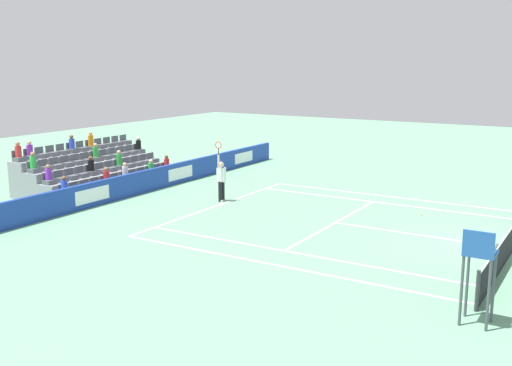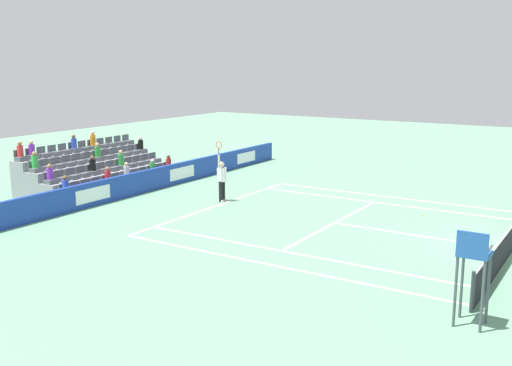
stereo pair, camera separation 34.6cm
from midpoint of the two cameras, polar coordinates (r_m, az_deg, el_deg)
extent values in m
cube|color=white|center=(26.08, -4.01, -2.11)|extent=(10.97, 0.10, 0.01)
cube|color=white|center=(23.45, 7.06, -3.72)|extent=(8.23, 0.10, 0.01)
cube|color=white|center=(22.39, 14.58, -4.74)|extent=(0.10, 6.40, 0.01)
cube|color=white|center=(19.70, 3.34, -6.60)|extent=(0.10, 11.89, 0.01)
cube|color=white|center=(27.00, 11.53, -1.85)|extent=(0.10, 11.89, 0.01)
cube|color=white|center=(18.56, 1.34, -7.73)|extent=(0.10, 11.89, 0.01)
cube|color=white|center=(28.27, 12.47, -1.30)|extent=(0.10, 11.89, 0.01)
cube|color=white|center=(26.03, -3.83, -2.14)|extent=(0.10, 0.20, 0.01)
cube|color=#193899|center=(28.72, -11.32, 0.01)|extent=(24.00, 0.20, 1.05)
cube|color=white|center=(35.70, -1.43, 2.44)|extent=(1.92, 0.01, 0.59)
cube|color=white|center=(30.88, -7.43, 0.93)|extent=(1.92, 0.01, 0.59)
cube|color=white|center=(26.56, -15.50, -1.10)|extent=(1.92, 0.01, 0.59)
cylinder|color=#33383D|center=(16.02, 19.55, -9.55)|extent=(0.10, 0.10, 1.07)
cylinder|color=black|center=(26.83, -3.51, -0.75)|extent=(0.16, 0.16, 0.90)
cylinder|color=black|center=(26.63, -3.77, -0.84)|extent=(0.16, 0.16, 0.90)
cube|color=white|center=(26.92, -3.50, -1.60)|extent=(0.14, 0.27, 0.08)
cube|color=white|center=(26.72, -3.76, -1.70)|extent=(0.14, 0.27, 0.08)
cube|color=white|center=(26.58, -3.66, 0.78)|extent=(0.24, 0.37, 0.60)
sphere|color=beige|center=(26.50, -3.67, 1.76)|extent=(0.24, 0.24, 0.24)
cylinder|color=beige|center=(26.29, -3.93, 2.01)|extent=(0.09, 0.09, 0.62)
cylinder|color=beige|center=(26.74, -3.32, 0.89)|extent=(0.09, 0.09, 0.56)
cylinder|color=black|center=(26.22, -3.94, 2.98)|extent=(0.04, 0.04, 0.28)
torus|color=red|center=(26.18, -3.95, 3.59)|extent=(0.05, 0.31, 0.31)
sphere|color=#D1E533|center=(26.15, -3.96, 4.20)|extent=(0.07, 0.07, 0.07)
cylinder|color=#474C54|center=(15.53, 18.67, -8.91)|extent=(0.07, 0.07, 1.71)
cylinder|color=#474C54|center=(15.43, 20.87, -9.20)|extent=(0.07, 0.07, 1.71)
cylinder|color=#474C54|center=(14.98, 18.15, -9.63)|extent=(0.07, 0.07, 1.71)
cylinder|color=#474C54|center=(14.87, 20.43, -9.94)|extent=(0.07, 0.07, 1.71)
cube|color=#23519E|center=(14.91, 19.76, -6.19)|extent=(0.70, 0.70, 0.08)
cube|color=#23519E|center=(14.52, 19.59, -5.35)|extent=(0.06, 0.70, 0.55)
cube|color=#474C54|center=(14.92, 18.60, -5.38)|extent=(0.56, 0.05, 0.04)
cube|color=#474C54|center=(14.81, 21.02, -5.68)|extent=(0.56, 0.05, 0.04)
cube|color=gray|center=(29.51, -12.84, -0.38)|extent=(7.44, 0.95, 0.42)
cube|color=#545960|center=(31.94, -8.64, 1.23)|extent=(0.48, 0.44, 0.20)
cube|color=#545960|center=(32.02, -8.93, 1.70)|extent=(0.48, 0.04, 0.30)
cube|color=#545960|center=(31.47, -9.36, 1.06)|extent=(0.48, 0.44, 0.20)
cube|color=#545960|center=(31.56, -9.65, 1.54)|extent=(0.48, 0.04, 0.30)
cube|color=#545960|center=(31.01, -10.10, 0.88)|extent=(0.48, 0.44, 0.20)
cube|color=#545960|center=(31.10, -10.39, 1.37)|extent=(0.48, 0.04, 0.30)
cube|color=#545960|center=(30.56, -10.86, 0.70)|extent=(0.48, 0.44, 0.20)
cube|color=#545960|center=(30.64, -11.16, 1.19)|extent=(0.48, 0.04, 0.30)
cube|color=#545960|center=(30.11, -11.65, 0.51)|extent=(0.48, 0.44, 0.20)
cube|color=#545960|center=(30.20, -11.95, 1.01)|extent=(0.48, 0.04, 0.30)
cube|color=#545960|center=(29.66, -12.46, 0.31)|extent=(0.48, 0.44, 0.20)
cube|color=#545960|center=(29.76, -12.76, 0.82)|extent=(0.48, 0.04, 0.30)
cube|color=#545960|center=(29.23, -13.29, 0.11)|extent=(0.48, 0.44, 0.20)
cube|color=#545960|center=(29.32, -13.59, 0.63)|extent=(0.48, 0.04, 0.30)
cube|color=#545960|center=(28.80, -14.15, -0.10)|extent=(0.48, 0.44, 0.20)
cube|color=#545960|center=(28.89, -14.45, 0.43)|extent=(0.48, 0.04, 0.30)
cube|color=#545960|center=(28.38, -15.03, -0.31)|extent=(0.48, 0.44, 0.20)
cube|color=#545960|center=(28.47, -15.34, 0.23)|extent=(0.48, 0.04, 0.30)
cube|color=#545960|center=(27.96, -15.94, -0.53)|extent=(0.48, 0.44, 0.20)
cube|color=#545960|center=(28.06, -16.25, 0.02)|extent=(0.48, 0.04, 0.30)
cube|color=#545960|center=(27.55, -16.88, -0.75)|extent=(0.48, 0.44, 0.20)
cube|color=#545960|center=(27.65, -17.19, -0.20)|extent=(0.48, 0.04, 0.30)
cube|color=#545960|center=(27.16, -17.85, -0.99)|extent=(0.48, 0.44, 0.20)
cube|color=#545960|center=(27.25, -18.16, -0.42)|extent=(0.48, 0.04, 0.30)
cube|color=gray|center=(30.12, -14.17, 0.21)|extent=(7.44, 0.95, 0.84)
cube|color=#545960|center=(32.48, -9.95, 2.11)|extent=(0.48, 0.44, 0.20)
cube|color=#545960|center=(32.57, -10.23, 2.57)|extent=(0.48, 0.04, 0.30)
cube|color=#545960|center=(32.02, -10.68, 1.95)|extent=(0.48, 0.44, 0.20)
cube|color=#545960|center=(32.11, -10.96, 2.42)|extent=(0.48, 0.04, 0.30)
cube|color=#545960|center=(31.57, -11.43, 1.79)|extent=(0.48, 0.44, 0.20)
cube|color=#545960|center=(31.66, -11.71, 2.26)|extent=(0.48, 0.04, 0.30)
cube|color=#545960|center=(31.12, -12.19, 1.62)|extent=(0.48, 0.44, 0.20)
cube|color=#545960|center=(31.21, -12.48, 2.10)|extent=(0.48, 0.04, 0.30)
cube|color=#545960|center=(30.68, -12.98, 1.45)|extent=(0.48, 0.44, 0.20)
cube|color=#545960|center=(30.78, -13.27, 1.94)|extent=(0.48, 0.04, 0.30)
cube|color=#545960|center=(30.24, -13.80, 1.27)|extent=(0.48, 0.44, 0.20)
cube|color=#545960|center=(30.34, -14.09, 1.77)|extent=(0.48, 0.04, 0.30)
cube|color=#545960|center=(29.82, -14.64, 1.09)|extent=(0.48, 0.44, 0.20)
cube|color=#545960|center=(29.92, -14.93, 1.59)|extent=(0.48, 0.04, 0.30)
cube|color=#545960|center=(29.40, -15.50, 0.90)|extent=(0.48, 0.44, 0.20)
cube|color=#545960|center=(29.50, -15.79, 1.41)|extent=(0.48, 0.04, 0.30)
cube|color=#545960|center=(28.98, -16.38, 0.70)|extent=(0.48, 0.44, 0.20)
cube|color=#545960|center=(29.09, -16.68, 1.22)|extent=(0.48, 0.04, 0.30)
cube|color=#545960|center=(28.58, -17.29, 0.50)|extent=(0.48, 0.44, 0.20)
cube|color=#545960|center=(28.68, -17.59, 1.03)|extent=(0.48, 0.04, 0.30)
cube|color=#545960|center=(28.18, -18.23, 0.30)|extent=(0.48, 0.44, 0.20)
cube|color=#545960|center=(28.28, -18.53, 0.83)|extent=(0.48, 0.04, 0.30)
cube|color=#545960|center=(27.79, -19.19, 0.09)|extent=(0.48, 0.44, 0.20)
cube|color=#545960|center=(27.89, -19.49, 0.63)|extent=(0.48, 0.04, 0.30)
cube|color=gray|center=(30.76, -15.43, 0.77)|extent=(7.44, 0.95, 1.26)
cube|color=#545960|center=(33.04, -11.22, 2.96)|extent=(0.48, 0.44, 0.20)
cube|color=#545960|center=(33.14, -11.50, 3.41)|extent=(0.48, 0.04, 0.30)
cube|color=#545960|center=(32.59, -11.96, 2.81)|extent=(0.48, 0.44, 0.20)
cube|color=#545960|center=(32.69, -12.23, 3.27)|extent=(0.48, 0.04, 0.30)
cube|color=#545960|center=(32.14, -12.71, 2.66)|extent=(0.48, 0.44, 0.20)
cube|color=#545960|center=(32.25, -12.98, 3.13)|extent=(0.48, 0.04, 0.30)
cube|color=#545960|center=(31.71, -13.48, 2.51)|extent=(0.48, 0.44, 0.20)
cube|color=#545960|center=(31.81, -13.76, 2.98)|extent=(0.48, 0.04, 0.30)
cube|color=#545960|center=(31.27, -14.27, 2.35)|extent=(0.48, 0.44, 0.20)
cube|color=#545960|center=(31.38, -14.55, 2.83)|extent=(0.48, 0.04, 0.30)
cube|color=#545960|center=(30.85, -15.09, 2.19)|extent=(0.48, 0.44, 0.20)
cube|color=#545960|center=(30.95, -15.37, 2.68)|extent=(0.48, 0.04, 0.30)
cube|color=#545960|center=(30.43, -15.93, 2.02)|extent=(0.48, 0.44, 0.20)
cube|color=#545960|center=(30.54, -16.21, 2.52)|extent=(0.48, 0.04, 0.30)
cube|color=#545960|center=(30.02, -16.79, 1.85)|extent=(0.48, 0.44, 0.20)
cube|color=#545960|center=(30.13, -17.07, 2.35)|extent=(0.48, 0.04, 0.30)
cube|color=#545960|center=(29.61, -17.67, 1.67)|extent=(0.48, 0.44, 0.20)
cube|color=#545960|center=(29.72, -17.96, 2.18)|extent=(0.48, 0.04, 0.30)
cube|color=#545960|center=(29.21, -18.58, 1.49)|extent=(0.48, 0.44, 0.20)
cube|color=#545960|center=(29.33, -18.87, 2.00)|extent=(0.48, 0.04, 0.30)
cube|color=#545960|center=(28.82, -19.52, 1.30)|extent=(0.48, 0.44, 0.20)
cube|color=#545960|center=(28.94, -19.80, 1.82)|extent=(0.48, 0.04, 0.30)
cube|color=#545960|center=(28.44, -20.48, 1.11)|extent=(0.48, 0.44, 0.20)
cube|color=#545960|center=(28.56, -20.76, 1.64)|extent=(0.48, 0.04, 0.30)
cube|color=gray|center=(31.41, -16.65, 1.30)|extent=(7.44, 0.95, 1.68)
cube|color=#545960|center=(33.62, -12.45, 3.77)|extent=(0.48, 0.44, 0.20)
cube|color=#545960|center=(33.73, -12.72, 4.21)|extent=(0.48, 0.04, 0.30)
cube|color=#545960|center=(33.18, -13.19, 3.64)|extent=(0.48, 0.44, 0.20)
cube|color=#545960|center=(33.29, -13.46, 4.09)|extent=(0.48, 0.04, 0.30)
cube|color=#545960|center=(32.75, -13.94, 3.51)|extent=(0.48, 0.44, 0.20)
cube|color=#545960|center=(32.86, -14.21, 3.96)|extent=(0.48, 0.04, 0.30)
cube|color=#545960|center=(32.32, -14.72, 3.37)|extent=(0.48, 0.44, 0.20)
cube|color=#545960|center=(32.43, -14.99, 3.83)|extent=(0.48, 0.04, 0.30)
cube|color=#545960|center=(31.89, -15.51, 3.22)|extent=(0.48, 0.44, 0.20)
cube|color=#545960|center=(32.00, -15.79, 3.69)|extent=(0.48, 0.04, 0.30)
cube|color=#545960|center=(31.47, -16.33, 3.07)|extent=(0.48, 0.44, 0.20)
cube|color=#545960|center=(31.59, -16.60, 3.55)|extent=(0.48, 0.04, 0.30)
cube|color=#545960|center=(31.06, -17.17, 2.92)|extent=(0.48, 0.44, 0.20)
cube|color=#545960|center=(31.18, -17.44, 3.40)|extent=(0.48, 0.04, 0.30)
cube|color=#545960|center=(30.66, -18.03, 2.76)|extent=(0.48, 0.44, 0.20)
cube|color=#545960|center=(30.78, -18.30, 3.25)|extent=(0.48, 0.04, 0.30)
cube|color=#545960|center=(30.26, -18.91, 2.60)|extent=(0.48, 0.44, 0.20)
cube|color=#545960|center=(30.38, -19.19, 3.09)|extent=(0.48, 0.04, 0.30)
cube|color=#545960|center=(29.88, -19.82, 2.43)|extent=(0.48, 0.44, 0.20)
cube|color=#545960|center=(29.99, -20.09, 2.93)|extent=(0.48, 0.04, 0.30)
cube|color=#545960|center=(29.49, -20.75, 2.26)|extent=(0.48, 0.44, 0.20)
cube|color=#545960|center=(29.62, -21.02, 2.77)|extent=(0.48, 0.04, 0.30)
cube|color=#545960|center=(29.12, -21.70, 2.08)|extent=(0.48, 0.44, 0.20)
cube|color=#545960|center=(29.24, -21.98, 2.60)|extent=(0.48, 0.04, 0.30)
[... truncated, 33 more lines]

